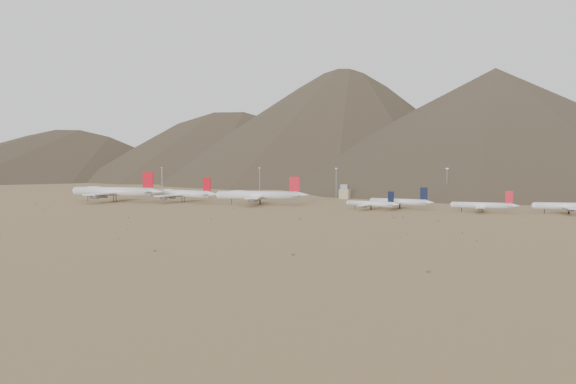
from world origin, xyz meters
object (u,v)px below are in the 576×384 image
at_px(narrowbody_a, 371,204).
at_px(narrowbody_b, 400,202).
at_px(widebody_east, 259,195).
at_px(widebody_west, 114,191).
at_px(widebody_centre, 182,193).
at_px(control_tower, 345,192).

height_order(narrowbody_a, narrowbody_b, narrowbody_b).
height_order(widebody_east, narrowbody_a, widebody_east).
xyz_separation_m(widebody_west, widebody_east, (116.64, 13.61, -1.04)).
bearing_deg(widebody_east, widebody_centre, 162.45).
distance_m(narrowbody_a, control_tower, 106.78).
bearing_deg(narrowbody_a, widebody_centre, -173.96).
xyz_separation_m(widebody_centre, narrowbody_b, (166.69, -1.54, -1.89)).
bearing_deg(narrowbody_b, narrowbody_a, -129.47).
xyz_separation_m(widebody_east, narrowbody_b, (101.18, 1.06, -2.28)).
height_order(widebody_east, control_tower, widebody_east).
height_order(widebody_west, narrowbody_a, widebody_west).
relative_size(widebody_west, widebody_centre, 1.23).
xyz_separation_m(widebody_east, narrowbody_a, (85.34, -13.56, -2.99)).
bearing_deg(widebody_centre, narrowbody_b, 9.68).
bearing_deg(control_tower, widebody_west, -148.35).
distance_m(widebody_west, narrowbody_a, 202.02).
relative_size(narrowbody_b, control_tower, 3.63).
bearing_deg(widebody_centre, widebody_west, -152.20).
distance_m(widebody_west, control_tower, 185.15).
bearing_deg(widebody_west, widebody_east, 0.88).
relative_size(narrowbody_a, control_tower, 3.05).
distance_m(narrowbody_a, narrowbody_b, 21.56).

